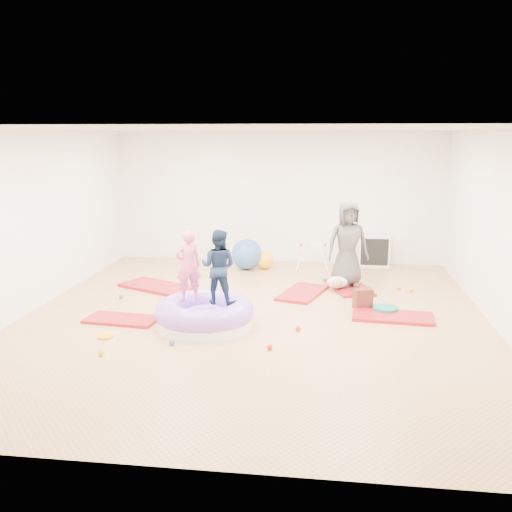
# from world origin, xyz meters

# --- Properties ---
(room) EXTENTS (7.01, 8.01, 2.81)m
(room) POSITION_xyz_m (0.00, 0.00, 1.40)
(room) COLOR tan
(room) RESTS_ON ground
(gym_mat_front_left) EXTENTS (1.11, 0.64, 0.04)m
(gym_mat_front_left) POSITION_xyz_m (-1.93, -0.37, 0.02)
(gym_mat_front_left) COLOR #A32916
(gym_mat_front_left) RESTS_ON ground
(gym_mat_mid_left) EXTENTS (1.48, 1.18, 0.06)m
(gym_mat_mid_left) POSITION_xyz_m (-1.96, 1.49, 0.03)
(gym_mat_mid_left) COLOR #A32916
(gym_mat_mid_left) RESTS_ON ground
(gym_mat_center_back) EXTENTS (0.92, 1.31, 0.05)m
(gym_mat_center_back) POSITION_xyz_m (0.67, 1.42, 0.02)
(gym_mat_center_back) COLOR #A32916
(gym_mat_center_back) RESTS_ON ground
(gym_mat_right) EXTENTS (1.24, 0.70, 0.05)m
(gym_mat_right) POSITION_xyz_m (2.09, 0.27, 0.02)
(gym_mat_right) COLOR #A32916
(gym_mat_right) RESTS_ON ground
(gym_mat_rear_right) EXTENTS (0.93, 1.33, 0.05)m
(gym_mat_rear_right) POSITION_xyz_m (1.48, 1.90, 0.03)
(gym_mat_rear_right) COLOR #A32916
(gym_mat_rear_right) RESTS_ON ground
(inflatable_cushion) EXTENTS (1.42, 1.42, 0.45)m
(inflatable_cushion) POSITION_xyz_m (-0.65, -0.46, 0.17)
(inflatable_cushion) COLOR white
(inflatable_cushion) RESTS_ON ground
(child_pink) EXTENTS (0.45, 0.39, 1.03)m
(child_pink) POSITION_xyz_m (-0.90, -0.35, 0.93)
(child_pink) COLOR #F4608A
(child_pink) RESTS_ON inflatable_cushion
(child_navy) EXTENTS (0.57, 0.47, 1.07)m
(child_navy) POSITION_xyz_m (-0.44, -0.46, 0.94)
(child_navy) COLOR #142442
(child_navy) RESTS_ON inflatable_cushion
(adult_caregiver) EXTENTS (0.83, 0.64, 1.52)m
(adult_caregiver) POSITION_xyz_m (1.44, 1.96, 0.81)
(adult_caregiver) COLOR #454545
(adult_caregiver) RESTS_ON gym_mat_rear_right
(infant) EXTENTS (0.37, 0.37, 0.22)m
(infant) POSITION_xyz_m (1.27, 1.68, 0.16)
(infant) COLOR silver
(infant) RESTS_ON gym_mat_rear_right
(ball_pit_balls) EXTENTS (5.00, 3.71, 0.08)m
(ball_pit_balls) POSITION_xyz_m (-0.18, 0.10, 0.04)
(ball_pit_balls) COLOR red
(ball_pit_balls) RESTS_ON ground
(exercise_ball_blue) EXTENTS (0.63, 0.63, 0.63)m
(exercise_ball_blue) POSITION_xyz_m (-0.56, 3.15, 0.32)
(exercise_ball_blue) COLOR #2F5DAB
(exercise_ball_blue) RESTS_ON ground
(exercise_ball_orange) EXTENTS (0.37, 0.37, 0.37)m
(exercise_ball_orange) POSITION_xyz_m (-0.20, 3.21, 0.19)
(exercise_ball_orange) COLOR #FFB017
(exercise_ball_orange) RESTS_ON ground
(infant_play_gym) EXTENTS (0.67, 0.64, 0.51)m
(infant_play_gym) POSITION_xyz_m (0.78, 3.40, 0.34)
(infant_play_gym) COLOR white
(infant_play_gym) RESTS_ON ground
(cube_shelf) EXTENTS (0.65, 0.32, 0.65)m
(cube_shelf) POSITION_xyz_m (2.05, 3.79, 0.33)
(cube_shelf) COLOR white
(cube_shelf) RESTS_ON ground
(balance_disc) EXTENTS (0.39, 0.39, 0.09)m
(balance_disc) POSITION_xyz_m (2.01, 0.56, 0.04)
(balance_disc) COLOR #0E7D6A
(balance_disc) RESTS_ON ground
(backpack) EXTENTS (0.33, 0.26, 0.33)m
(backpack) POSITION_xyz_m (1.66, 0.69, 0.17)
(backpack) COLOR #9B3B22
(backpack) RESTS_ON ground
(yellow_toy) EXTENTS (0.21, 0.21, 0.03)m
(yellow_toy) POSITION_xyz_m (-1.90, -1.10, 0.02)
(yellow_toy) COLOR #F29B00
(yellow_toy) RESTS_ON ground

